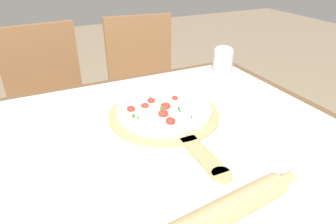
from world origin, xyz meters
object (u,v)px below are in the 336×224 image
Objects in this scene: pizza_peel at (167,117)px; chair_right at (144,85)px; chair_left at (51,102)px; flour_cup at (223,60)px; pizza at (164,109)px; rolling_pin at (221,214)px.

chair_right is at bearing 74.14° from pizza_peel.
chair_left reaches higher than flour_cup.
pizza_peel is 4.27× the size of flour_cup.
pizza_peel is at bearing -99.38° from chair_right.
chair_right reaches higher than flour_cup.
pizza is 0.44m from flour_cup.
flour_cup is (0.38, 0.25, 0.06)m from pizza_peel.
flour_cup is at bearing -67.10° from chair_right.
pizza reaches higher than pizza_peel.
rolling_pin is 3.31× the size of flour_cup.
chair_left is (-0.22, 1.18, -0.25)m from rolling_pin.
pizza is at bearing 91.64° from pizza_peel.
flour_cup reaches higher than pizza_peel.
chair_left is at bearing -173.54° from chair_right.
pizza_peel is at bearing -88.36° from pizza.
pizza is 0.74× the size of rolling_pin.
flour_cup is at bearing 33.30° from pizza_peel.
chair_left is at bearing 141.89° from flour_cup.
chair_right is at bearing -5.45° from chair_left.
rolling_pin is at bearing -97.66° from chair_right.
chair_right is (0.22, 0.77, -0.23)m from pizza_peel.
pizza_peel is 0.03m from pizza.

